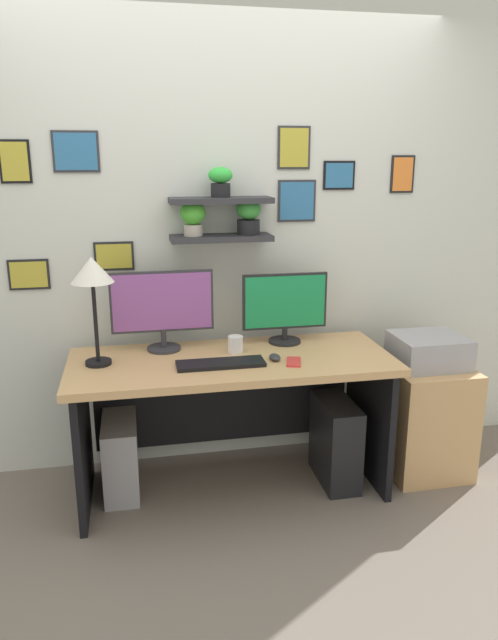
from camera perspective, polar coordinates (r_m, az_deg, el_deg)
name	(u,v)px	position (r m, az deg, el deg)	size (l,w,h in m)	color
ground_plane	(233,487)	(3.37, -1.56, -15.85)	(8.00, 8.00, 0.00)	#70665B
back_wall_assembly	(218,231)	(3.34, -3.04, 8.62)	(4.40, 0.24, 2.70)	silver
desk	(231,392)	(3.18, -1.80, -6.95)	(1.67, 0.68, 0.75)	tan
monitor_left	(162,307)	(3.16, -8.39, 1.29)	(0.54, 0.18, 0.43)	#2D2D33
monitor_right	(285,306)	(3.26, 3.49, 1.35)	(0.48, 0.18, 0.39)	black
keyboard	(221,364)	(2.95, -2.77, -4.24)	(0.44, 0.14, 0.02)	black
computer_mouse	(275,357)	(3.02, 2.51, -3.62)	(0.06, 0.09, 0.03)	#2D2D33
desk_lamp	(92,277)	(2.94, -14.93, 4.07)	(0.21, 0.21, 0.54)	black
cell_phone	(294,362)	(2.99, 4.35, -4.06)	(0.07, 0.14, 0.01)	red
coffee_mug	(236,344)	(3.13, -1.31, -2.37)	(0.08, 0.08, 0.09)	white
drawer_cabinet	(423,417)	(3.57, 16.49, -8.97)	(0.44, 0.50, 0.63)	tan
printer	(429,350)	(3.42, 17.00, -2.84)	(0.38, 0.34, 0.17)	#9E9EA3
computer_tower_left	(121,456)	(3.32, -12.32, -12.75)	(0.18, 0.40, 0.41)	#99999E
computer_tower_right	(335,441)	(3.36, 8.36, -11.55)	(0.18, 0.40, 0.47)	black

